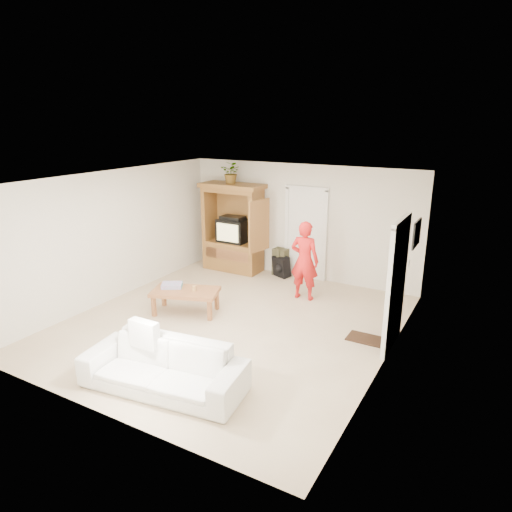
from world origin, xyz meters
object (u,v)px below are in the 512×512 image
at_px(armoire, 234,233).
at_px(sofa, 163,367).
at_px(coffee_table, 185,293).
at_px(man, 305,261).

height_order(armoire, sofa, armoire).
bearing_deg(armoire, coffee_table, -77.90).
distance_m(man, coffee_table, 2.46).
relative_size(armoire, sofa, 0.93).
bearing_deg(coffee_table, armoire, 82.65).
distance_m(man, sofa, 3.99).
distance_m(armoire, sofa, 5.22).
relative_size(armoire, man, 1.29).
relative_size(armoire, coffee_table, 1.52).
bearing_deg(coffee_table, sofa, -78.45).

